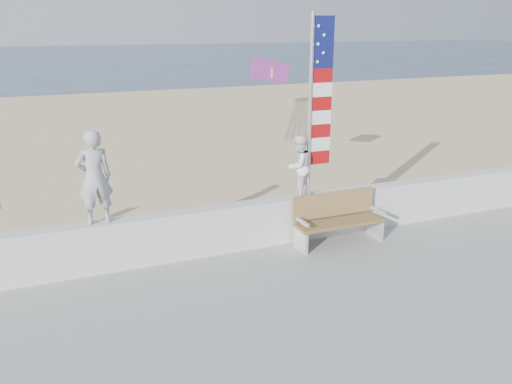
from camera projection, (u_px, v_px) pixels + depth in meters
ground at (287, 302)px, 8.87m from camera, size 220.00×220.00×0.00m
sand at (161, 169)px, 16.79m from camera, size 90.00×40.00×0.08m
seawall at (242, 226)px, 10.44m from camera, size 30.00×0.35×0.90m
adult at (94, 177)px, 9.09m from camera, size 0.63×0.44×1.63m
child at (299, 166)px, 10.56m from camera, size 0.74×0.67×1.23m
bench at (337, 218)px, 10.70m from camera, size 1.80×0.57×1.00m
flag at (316, 99)px, 10.30m from camera, size 0.50×0.08×3.50m
parafoil_kite at (271, 71)px, 13.72m from camera, size 1.04×0.43×0.69m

